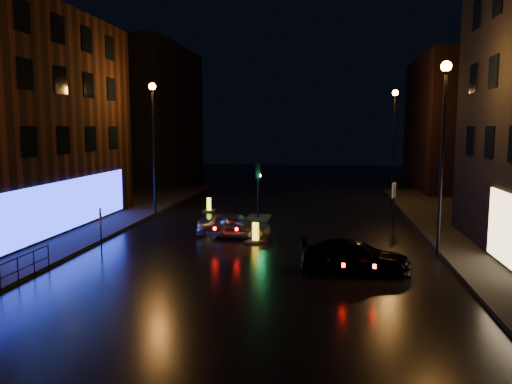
% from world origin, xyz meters
% --- Properties ---
extents(ground, '(120.00, 120.00, 0.00)m').
position_xyz_m(ground, '(0.00, 0.00, 0.00)').
color(ground, black).
rests_on(ground, ground).
extents(pavement_left, '(12.00, 44.00, 0.15)m').
position_xyz_m(pavement_left, '(-14.00, 8.00, 0.07)').
color(pavement_left, black).
rests_on(pavement_left, ground).
extents(building_far_left, '(8.00, 16.00, 14.00)m').
position_xyz_m(building_far_left, '(-16.00, 35.00, 7.00)').
color(building_far_left, black).
rests_on(building_far_left, ground).
extents(building_far_right, '(8.00, 14.00, 12.00)m').
position_xyz_m(building_far_right, '(15.00, 32.00, 6.00)').
color(building_far_right, black).
rests_on(building_far_right, ground).
extents(street_lamp_lfar, '(0.44, 0.44, 8.37)m').
position_xyz_m(street_lamp_lfar, '(-7.80, 14.00, 5.56)').
color(street_lamp_lfar, black).
rests_on(street_lamp_lfar, ground).
extents(street_lamp_rnear, '(0.44, 0.44, 8.37)m').
position_xyz_m(street_lamp_rnear, '(7.80, 6.00, 5.56)').
color(street_lamp_rnear, black).
rests_on(street_lamp_rnear, ground).
extents(street_lamp_rfar, '(0.44, 0.44, 8.37)m').
position_xyz_m(street_lamp_rfar, '(7.80, 22.00, 5.56)').
color(street_lamp_rfar, black).
rests_on(street_lamp_rfar, ground).
extents(traffic_signal, '(1.40, 2.40, 3.45)m').
position_xyz_m(traffic_signal, '(-1.20, 14.00, 0.50)').
color(traffic_signal, black).
rests_on(traffic_signal, ground).
extents(guard_railing, '(0.05, 6.04, 1.00)m').
position_xyz_m(guard_railing, '(-8.00, -1.00, 0.74)').
color(guard_railing, black).
rests_on(guard_railing, ground).
extents(silver_hatchback, '(3.79, 1.57, 1.28)m').
position_xyz_m(silver_hatchback, '(-1.69, 8.71, 0.64)').
color(silver_hatchback, '#A4A7AC').
rests_on(silver_hatchback, ground).
extents(dark_sedan, '(4.38, 1.92, 1.25)m').
position_xyz_m(dark_sedan, '(4.13, 3.29, 0.63)').
color(dark_sedan, black).
rests_on(dark_sedan, ground).
extents(bollard_near, '(1.12, 1.32, 0.98)m').
position_xyz_m(bollard_near, '(-0.47, 7.84, 0.21)').
color(bollard_near, black).
rests_on(bollard_near, ground).
extents(bollard_far, '(0.72, 1.08, 0.94)m').
position_xyz_m(bollard_far, '(-4.88, 16.37, 0.21)').
color(bollard_far, black).
rests_on(bollard_far, ground).
extents(road_sign_left, '(0.23, 0.50, 2.15)m').
position_xyz_m(road_sign_left, '(-6.71, 4.02, 1.61)').
color(road_sign_left, black).
rests_on(road_sign_left, ground).
extents(road_sign_right, '(0.29, 0.59, 2.56)m').
position_xyz_m(road_sign_right, '(6.71, 12.49, 1.92)').
color(road_sign_right, black).
rests_on(road_sign_right, ground).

